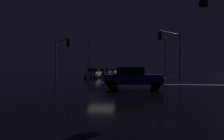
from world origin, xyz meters
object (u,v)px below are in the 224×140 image
(sedan_silver, at_px, (94,73))
(traffic_signal_nw, at_px, (61,51))
(sedan_white, at_px, (112,72))
(streetlamp_left_far, at_px, (89,54))
(sedan_blue_crossing, at_px, (133,77))
(streetlamp_right_far, at_px, (165,53))
(sedan_gray, at_px, (106,72))
(sedan_black, at_px, (101,72))
(traffic_signal_ne, at_px, (172,46))

(sedan_silver, xyz_separation_m, traffic_signal_nw, (-3.99, -3.82, 3.30))
(sedan_white, height_order, streetlamp_left_far, streetlamp_left_far)
(sedan_blue_crossing, bearing_deg, streetlamp_right_far, 78.90)
(sedan_gray, height_order, sedan_white, same)
(sedan_gray, distance_m, sedan_white, 5.41)
(traffic_signal_nw, distance_m, streetlamp_left_far, 22.87)
(sedan_blue_crossing, xyz_separation_m, streetlamp_left_far, (-13.29, 34.35, 4.78))
(sedan_black, distance_m, sedan_gray, 6.77)
(sedan_white, xyz_separation_m, traffic_signal_nw, (-4.23, -21.92, 3.30))
(sedan_gray, height_order, streetlamp_right_far, streetlamp_right_far)
(sedan_black, xyz_separation_m, sedan_gray, (-0.16, 6.77, 0.00))
(sedan_gray, bearing_deg, sedan_black, -88.65)
(sedan_white, relative_size, sedan_blue_crossing, 1.00)
(sedan_white, bearing_deg, traffic_signal_ne, -61.80)
(sedan_silver, height_order, streetlamp_right_far, streetlamp_right_far)
(streetlamp_left_far, bearing_deg, sedan_white, -7.05)
(sedan_white, height_order, traffic_signal_nw, traffic_signal_nw)
(sedan_silver, relative_size, traffic_signal_nw, 0.74)
(traffic_signal_nw, bearing_deg, sedan_blue_crossing, -46.40)
(streetlamp_left_far, bearing_deg, sedan_blue_crossing, -68.84)
(sedan_gray, relative_size, sedan_white, 1.00)
(sedan_black, height_order, traffic_signal_ne, traffic_signal_ne)
(sedan_blue_crossing, xyz_separation_m, traffic_signal_nw, (-11.08, 11.64, 3.30))
(traffic_signal_ne, distance_m, streetlamp_left_far, 28.85)
(traffic_signal_ne, xyz_separation_m, streetlamp_left_far, (-18.06, 22.47, 1.02))
(sedan_silver, distance_m, sedan_blue_crossing, 17.00)
(sedan_silver, xyz_separation_m, streetlamp_right_far, (13.83, 18.89, 4.65))
(streetlamp_right_far, height_order, streetlamp_left_far, streetlamp_left_far)
(sedan_silver, height_order, traffic_signal_nw, traffic_signal_nw)
(sedan_silver, height_order, traffic_signal_ne, traffic_signal_ne)
(traffic_signal_ne, bearing_deg, sedan_gray, 126.70)
(sedan_gray, relative_size, traffic_signal_nw, 0.74)
(sedan_blue_crossing, relative_size, streetlamp_left_far, 0.44)
(sedan_blue_crossing, distance_m, streetlamp_left_far, 37.14)
(sedan_silver, bearing_deg, sedan_gray, 91.27)
(traffic_signal_ne, relative_size, streetlamp_right_far, 0.70)
(sedan_blue_crossing, bearing_deg, sedan_silver, 114.65)
(sedan_black, relative_size, sedan_gray, 1.00)
(sedan_black, relative_size, traffic_signal_nw, 0.74)
(sedan_white, bearing_deg, sedan_blue_crossing, -78.46)
(traffic_signal_nw, relative_size, streetlamp_left_far, 0.60)
(sedan_white, bearing_deg, traffic_signal_nw, -100.92)
(sedan_black, relative_size, sedan_white, 1.00)
(traffic_signal_ne, height_order, traffic_signal_nw, traffic_signal_ne)
(sedan_silver, distance_m, streetlamp_right_far, 23.87)
(sedan_black, height_order, sedan_white, same)
(sedan_gray, distance_m, sedan_blue_crossing, 29.12)
(sedan_gray, bearing_deg, sedan_white, 84.46)
(sedan_gray, xyz_separation_m, sedan_white, (0.52, 5.38, 0.00))
(sedan_white, distance_m, streetlamp_left_far, 8.06)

